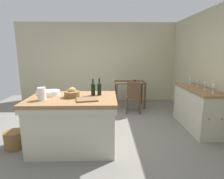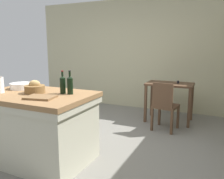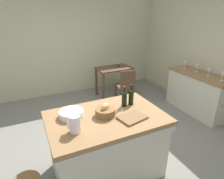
% 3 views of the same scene
% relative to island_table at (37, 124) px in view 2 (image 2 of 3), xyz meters
% --- Properties ---
extents(ground_plane, '(6.76, 6.76, 0.00)m').
position_rel_island_table_xyz_m(ground_plane, '(0.28, 0.57, -0.49)').
color(ground_plane, slate).
extents(wall_back, '(5.32, 0.12, 2.60)m').
position_rel_island_table_xyz_m(wall_back, '(0.28, 3.17, 0.81)').
color(wall_back, '#B7B28E').
rests_on(wall_back, ground).
extents(island_table, '(1.48, 0.97, 0.91)m').
position_rel_island_table_xyz_m(island_table, '(0.00, 0.00, 0.00)').
color(island_table, olive).
rests_on(island_table, ground).
extents(writing_desk, '(0.91, 0.57, 0.83)m').
position_rel_island_table_xyz_m(writing_desk, '(1.27, 2.36, 0.16)').
color(writing_desk, '#513826').
rests_on(writing_desk, ground).
extents(wooden_chair, '(0.45, 0.45, 0.88)m').
position_rel_island_table_xyz_m(wooden_chair, '(1.30, 1.79, -0.01)').
color(wooden_chair, '#513826').
rests_on(wooden_chair, ground).
extents(wash_bowl, '(0.30, 0.30, 0.08)m').
position_rel_island_table_xyz_m(wash_bowl, '(-0.40, 0.17, 0.46)').
color(wash_bowl, white).
rests_on(wash_bowl, island_table).
extents(bread_basket, '(0.26, 0.26, 0.17)m').
position_rel_island_table_xyz_m(bread_basket, '(-0.01, 0.02, 0.48)').
color(bread_basket, brown).
rests_on(bread_basket, island_table).
extents(cutting_board, '(0.37, 0.31, 0.02)m').
position_rel_island_table_xyz_m(cutting_board, '(0.27, -0.19, 0.43)').
color(cutting_board, brown).
rests_on(cutting_board, island_table).
extents(wine_bottle_dark, '(0.07, 0.07, 0.30)m').
position_rel_island_table_xyz_m(wine_bottle_dark, '(0.45, 0.15, 0.54)').
color(wine_bottle_dark, black).
rests_on(wine_bottle_dark, island_table).
extents(wine_bottle_amber, '(0.07, 0.07, 0.29)m').
position_rel_island_table_xyz_m(wine_bottle_amber, '(0.34, 0.15, 0.54)').
color(wine_bottle_amber, black).
rests_on(wine_bottle_amber, island_table).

